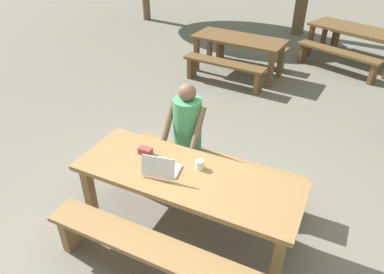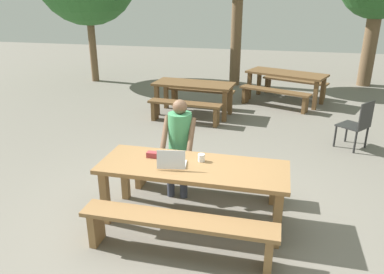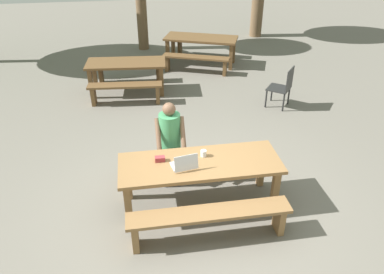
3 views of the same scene
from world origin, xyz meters
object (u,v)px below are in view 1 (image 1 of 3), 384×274
Objects in this scene: picnic_table_front at (187,182)px; laptop at (161,168)px; coffee_mug at (200,164)px; picnic_table_mid at (357,34)px; small_pouch at (145,151)px; picnic_table_rear at (239,44)px; person_seated at (186,130)px.

laptop reaches higher than picnic_table_front.
coffee_mug is (0.07, 0.13, 0.14)m from picnic_table_front.
picnic_table_mid is (1.28, 5.83, -0.15)m from laptop.
picnic_table_mid is at bearing -112.28° from laptop.
picnic_table_front is 0.29m from laptop.
coffee_mug reaches higher than small_pouch.
picnic_table_mid is (1.06, 5.74, 0.00)m from picnic_table_front.
coffee_mug is 4.13m from picnic_table_rear.
person_seated reaches higher than picnic_table_front.
picnic_table_front is 1.20× the size of picnic_table_rear.
person_seated reaches higher than laptop.
picnic_table_front is at bearing -62.61° from person_seated.
picnic_table_mid is 1.14× the size of picnic_table_rear.
laptop is (-0.22, -0.09, 0.16)m from picnic_table_front.
person_seated reaches higher than picnic_table_mid.
person_seated is at bearing -75.09° from picnic_table_rear.
coffee_mug is at bearing 61.91° from picnic_table_front.
coffee_mug is 0.07× the size of person_seated.
laptop is 0.74m from person_seated.
small_pouch is at bearing 168.20° from picnic_table_front.
laptop reaches higher than small_pouch.
person_seated reaches higher than coffee_mug.
laptop is 0.17× the size of picnic_table_mid.
person_seated is at bearing -83.80° from picnic_table_mid.
picnic_table_rear is at bearing 100.08° from person_seated.
picnic_table_front is 24.25× the size of coffee_mug.
laptop is at bearing -33.80° from small_pouch.
picnic_table_mid is (1.39, 5.09, -0.13)m from person_seated.
small_pouch is (-0.53, 0.11, 0.13)m from picnic_table_front.
laptop is 4.29m from picnic_table_rear.
small_pouch is at bearing -84.29° from picnic_table_mid.
laptop is at bearing -75.39° from picnic_table_rear.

